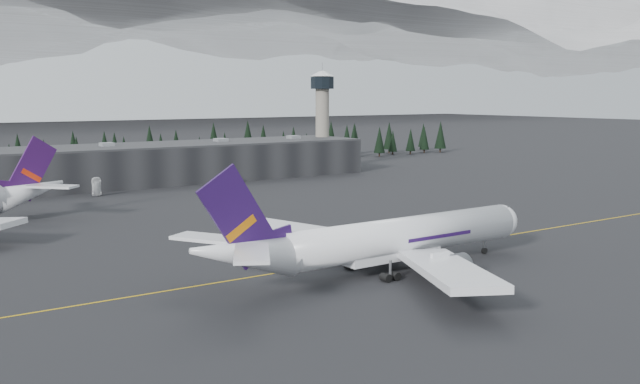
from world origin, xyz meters
TOP-DOWN VIEW (x-y plane):
  - ground at (0.00, 0.00)m, footprint 1400.00×1400.00m
  - taxiline at (0.00, -2.00)m, footprint 400.00×0.40m
  - terminal at (0.00, 125.00)m, footprint 160.00×30.00m
  - control_tower at (75.00, 128.00)m, footprint 10.00×10.00m
  - treeline at (0.00, 162.00)m, footprint 360.00×20.00m
  - jet_main at (-10.23, -11.58)m, footprint 65.75×60.70m
  - gse_vehicle_a at (-20.51, 103.08)m, footprint 3.13×5.77m
  - gse_vehicle_b at (24.71, 107.25)m, footprint 3.93×1.82m

SIDE VIEW (x-z plane):
  - ground at x=0.00m, z-range 0.00..0.00m
  - taxiline at x=0.00m, z-range 0.00..0.02m
  - gse_vehicle_b at x=24.71m, z-range 0.00..1.30m
  - gse_vehicle_a at x=-20.51m, z-range 0.00..1.54m
  - jet_main at x=-10.23m, z-range -4.21..15.12m
  - terminal at x=0.00m, z-range 0.00..12.60m
  - treeline at x=0.00m, z-range 0.00..15.00m
  - control_tower at x=75.00m, z-range 4.56..42.26m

